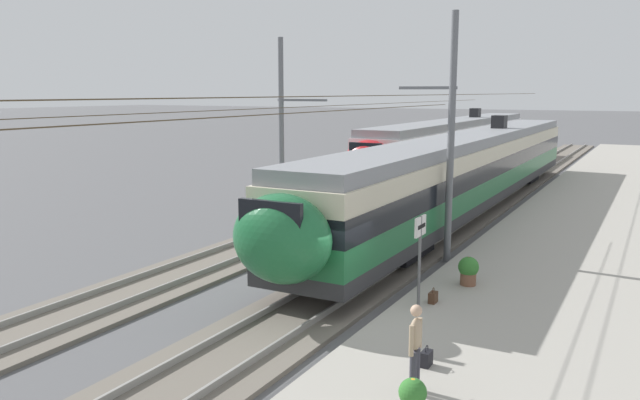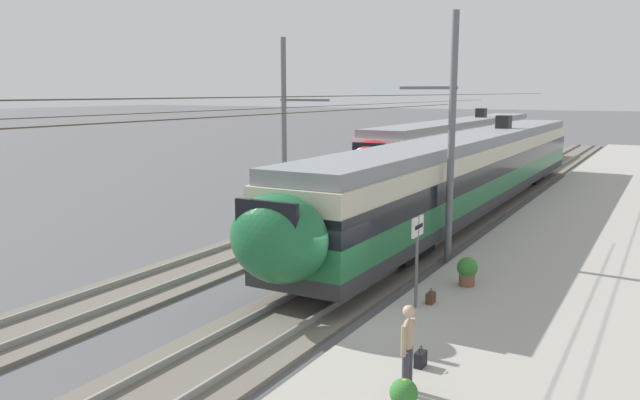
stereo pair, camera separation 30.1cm
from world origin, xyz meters
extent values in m
plane|color=#565659|center=(0.00, 0.00, 0.00)|extent=(400.00, 400.00, 0.00)
cube|color=#A39E93|center=(0.00, -4.56, 0.16)|extent=(120.00, 7.07, 0.31)
cube|color=#6B6359|center=(0.00, 1.10, 0.06)|extent=(120.00, 3.00, 0.12)
cube|color=gray|center=(0.00, 0.38, 0.20)|extent=(120.00, 0.07, 0.16)
cube|color=gray|center=(0.00, 1.82, 0.20)|extent=(120.00, 0.07, 0.16)
cube|color=#6B6359|center=(0.00, 6.28, 0.06)|extent=(120.00, 3.00, 0.12)
cube|color=gray|center=(0.00, 5.56, 0.20)|extent=(120.00, 0.07, 0.16)
cube|color=gray|center=(0.00, 7.00, 0.20)|extent=(120.00, 0.07, 0.16)
cube|color=#2D2D30|center=(16.64, 1.10, 0.92)|extent=(33.99, 2.87, 0.45)
cube|color=#1E6638|center=(16.64, 1.10, 1.57)|extent=(33.99, 2.87, 0.85)
cube|color=black|center=(16.64, 1.10, 2.38)|extent=(33.99, 2.91, 0.75)
cube|color=beige|center=(16.64, 1.10, 3.08)|extent=(33.99, 2.87, 0.65)
cube|color=gray|center=(16.64, 1.10, 3.62)|extent=(33.69, 2.67, 0.45)
cube|color=black|center=(6.11, 1.10, 0.49)|extent=(2.80, 2.30, 0.42)
cube|color=black|center=(27.18, 1.10, 0.49)|extent=(2.80, 2.30, 0.42)
ellipsoid|color=#1E6638|center=(-0.90, 1.10, 2.27)|extent=(1.80, 2.64, 2.25)
cube|color=black|center=(-1.40, 1.10, 2.70)|extent=(0.16, 1.72, 1.19)
cube|color=black|center=(21.74, 1.10, 4.20)|extent=(0.90, 0.70, 0.70)
cube|color=#2D2D30|center=(31.65, 6.28, 0.92)|extent=(30.40, 2.96, 0.45)
cube|color=red|center=(31.65, 6.28, 1.57)|extent=(30.40, 2.96, 0.85)
cube|color=black|center=(31.65, 6.28, 2.38)|extent=(30.40, 3.00, 0.75)
cube|color=white|center=(31.65, 6.28, 3.08)|extent=(30.40, 2.96, 0.65)
cube|color=gray|center=(31.65, 6.28, 3.62)|extent=(30.10, 2.76, 0.45)
cube|color=black|center=(22.23, 6.28, 0.49)|extent=(2.80, 2.36, 0.42)
cube|color=black|center=(41.07, 6.28, 0.49)|extent=(2.80, 2.36, 0.42)
ellipsoid|color=red|center=(15.90, 6.28, 2.27)|extent=(1.80, 2.72, 2.25)
cube|color=black|center=(15.40, 6.28, 2.70)|extent=(0.16, 1.77, 1.19)
cube|color=black|center=(36.21, 6.28, 4.20)|extent=(0.90, 0.70, 0.70)
cylinder|color=slate|center=(7.11, -0.64, 4.22)|extent=(0.24, 0.24, 8.45)
cube|color=slate|center=(7.11, 0.23, 5.96)|extent=(0.10, 2.04, 0.10)
cylinder|color=#473823|center=(7.11, 1.10, 5.71)|extent=(49.99, 0.02, 0.02)
cylinder|color=slate|center=(10.95, 8.48, 4.12)|extent=(0.24, 0.24, 8.24)
cube|color=slate|center=(10.95, 7.38, 5.46)|extent=(0.10, 2.50, 0.10)
cylinder|color=#473823|center=(10.95, 6.28, 5.21)|extent=(49.99, 0.02, 0.02)
cylinder|color=#59595B|center=(1.30, -1.68, 1.51)|extent=(0.08, 0.08, 2.40)
cube|color=silver|center=(1.30, -1.68, 2.46)|extent=(0.70, 0.06, 0.50)
cube|color=black|center=(1.30, -1.71, 2.46)|extent=(0.52, 0.01, 0.10)
cylinder|color=#383842|center=(-3.28, -3.22, 0.72)|extent=(0.14, 0.14, 0.82)
cylinder|color=#383842|center=(-3.12, -3.22, 0.72)|extent=(0.14, 0.14, 0.82)
ellipsoid|color=tan|center=(-3.20, -3.22, 1.44)|extent=(0.36, 0.22, 0.62)
sphere|color=tan|center=(-3.20, -3.22, 1.89)|extent=(0.22, 0.22, 0.22)
cylinder|color=tan|center=(-3.42, -3.22, 1.39)|extent=(0.09, 0.09, 0.58)
cylinder|color=tan|center=(-2.98, -3.22, 1.39)|extent=(0.09, 0.09, 0.58)
cube|color=black|center=(-2.02, -3.05, 0.47)|extent=(0.32, 0.18, 0.32)
torus|color=black|center=(-2.02, -3.05, 0.68)|extent=(0.16, 0.02, 0.16)
cube|color=#472D1E|center=(1.81, -1.90, 0.46)|extent=(0.32, 0.18, 0.29)
torus|color=#472D1E|center=(1.81, -1.90, 0.65)|extent=(0.16, 0.02, 0.16)
cylinder|color=brown|center=(3.81, -2.29, 0.49)|extent=(0.45, 0.45, 0.36)
sphere|color=#33752D|center=(3.81, -2.29, 0.85)|extent=(0.59, 0.59, 0.59)
sphere|color=red|center=(3.81, -2.29, 0.98)|extent=(0.33, 0.33, 0.33)
sphere|color=#33752D|center=(-4.09, -3.51, 0.76)|extent=(0.49, 0.49, 0.49)
sphere|color=gold|center=(-4.09, -3.51, 0.87)|extent=(0.27, 0.27, 0.27)
camera|label=1|loc=(-13.70, -6.93, 5.83)|focal=35.48mm
camera|label=2|loc=(-13.56, -7.19, 5.83)|focal=35.48mm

